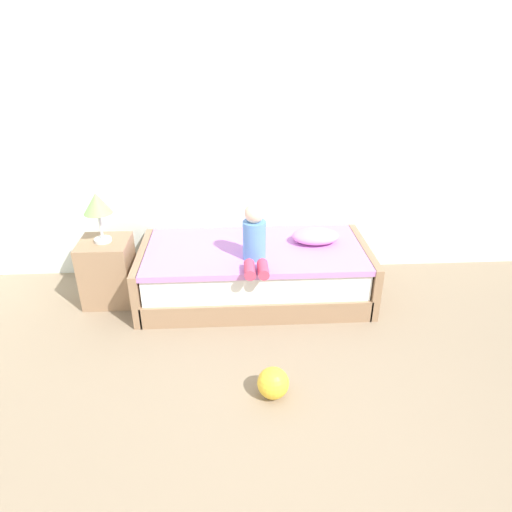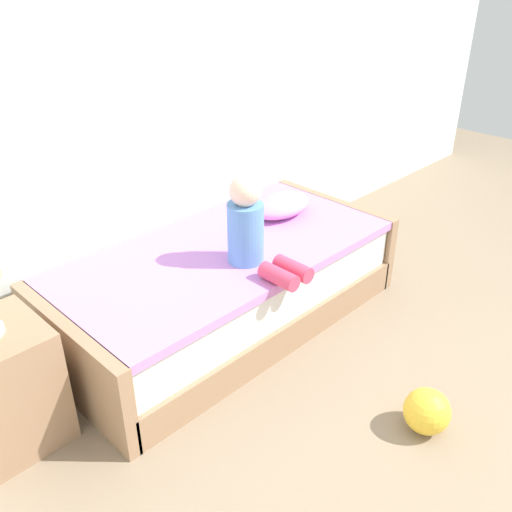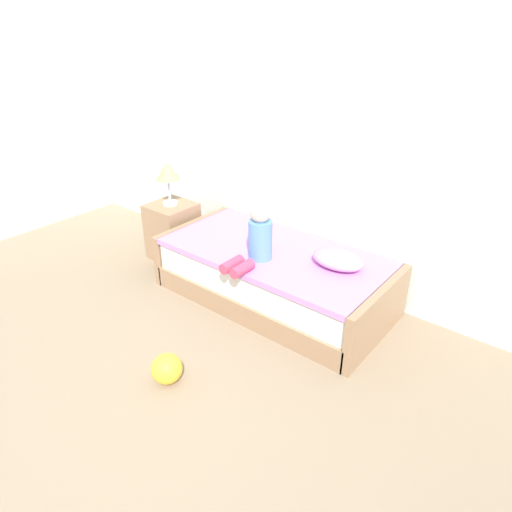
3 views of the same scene
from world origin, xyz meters
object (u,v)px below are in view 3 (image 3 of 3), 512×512
Objects in this scene: bed at (273,276)px; toy_ball at (167,369)px; table_lamp at (167,173)px; child_figure at (257,238)px; pillow at (338,259)px; nightstand at (173,231)px.

bed is 9.47× the size of toy_ball.
child_figure is at bearing -10.27° from table_lamp.
child_figure is 0.69m from pillow.
nightstand is at bearing 169.73° from child_figure.
child_figure is at bearing -10.27° from nightstand.
nightstand is 1.42m from child_figure.
pillow is (0.58, 0.10, 0.32)m from bed.
bed is 0.51m from child_figure.
child_figure is (1.34, -0.24, 0.40)m from nightstand.
bed is at bearing 87.50° from child_figure.
bed is at bearing -170.16° from pillow.
bed is 1.52m from table_lamp.
bed is 4.14× the size of child_figure.
toy_ball is at bearing -43.69° from nightstand.
nightstand is at bearing 136.31° from toy_ball.
bed is 1.35m from nightstand.
pillow is at bearing 9.84° from bed.
nightstand reaches higher than bed.
pillow is 1.59m from toy_ball.
bed is at bearing 92.52° from toy_ball.
nightstand reaches higher than toy_ball.
pillow is 1.98× the size of toy_ball.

